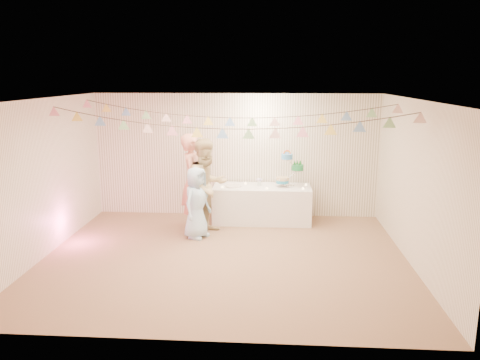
# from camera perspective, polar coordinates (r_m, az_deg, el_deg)

# --- Properties ---
(floor) EXTENTS (6.00, 6.00, 0.00)m
(floor) POSITION_cam_1_polar(r_m,az_deg,el_deg) (7.87, -1.87, -9.46)
(floor) COLOR #826046
(floor) RESTS_ON ground
(ceiling) EXTENTS (6.00, 6.00, 0.00)m
(ceiling) POSITION_cam_1_polar(r_m,az_deg,el_deg) (7.30, -2.02, 9.80)
(ceiling) COLOR white
(ceiling) RESTS_ON ground
(back_wall) EXTENTS (6.00, 6.00, 0.00)m
(back_wall) POSITION_cam_1_polar(r_m,az_deg,el_deg) (9.93, -0.49, 3.01)
(back_wall) COLOR white
(back_wall) RESTS_ON ground
(front_wall) EXTENTS (6.00, 6.00, 0.00)m
(front_wall) POSITION_cam_1_polar(r_m,az_deg,el_deg) (5.09, -4.77, -6.44)
(front_wall) COLOR white
(front_wall) RESTS_ON ground
(left_wall) EXTENTS (5.00, 5.00, 0.00)m
(left_wall) POSITION_cam_1_polar(r_m,az_deg,el_deg) (8.33, -22.93, 0.13)
(left_wall) COLOR white
(left_wall) RESTS_ON ground
(right_wall) EXTENTS (5.00, 5.00, 0.00)m
(right_wall) POSITION_cam_1_polar(r_m,az_deg,el_deg) (7.78, 20.62, -0.51)
(right_wall) COLOR white
(right_wall) RESTS_ON ground
(table) EXTENTS (1.99, 0.80, 0.75)m
(table) POSITION_cam_1_polar(r_m,az_deg,el_deg) (9.65, 2.68, -2.93)
(table) COLOR white
(table) RESTS_ON floor
(cake_stand) EXTENTS (0.62, 0.37, 0.70)m
(cake_stand) POSITION_cam_1_polar(r_m,az_deg,el_deg) (9.54, 6.04, 1.30)
(cake_stand) COLOR silver
(cake_stand) RESTS_ON table
(cake_bottom) EXTENTS (0.31, 0.31, 0.15)m
(cake_bottom) POSITION_cam_1_polar(r_m,az_deg,el_deg) (9.53, 5.12, -0.30)
(cake_bottom) COLOR #2892BB
(cake_bottom) RESTS_ON cake_stand
(cake_middle) EXTENTS (0.27, 0.27, 0.22)m
(cake_middle) POSITION_cam_1_polar(r_m,az_deg,el_deg) (9.63, 7.09, 1.44)
(cake_middle) COLOR #1C8041
(cake_middle) RESTS_ON cake_stand
(cake_top_tier) EXTENTS (0.25, 0.25, 0.19)m
(cake_top_tier) POSITION_cam_1_polar(r_m,az_deg,el_deg) (9.45, 5.72, 2.93)
(cake_top_tier) COLOR #408BCC
(cake_top_tier) RESTS_ON cake_stand
(platter) EXTENTS (0.32, 0.32, 0.02)m
(platter) POSITION_cam_1_polar(r_m,az_deg,el_deg) (9.53, -0.84, -0.72)
(platter) COLOR white
(platter) RESTS_ON table
(posy) EXTENTS (0.14, 0.14, 0.16)m
(posy) POSITION_cam_1_polar(r_m,az_deg,el_deg) (9.59, 2.37, -0.22)
(posy) COLOR white
(posy) RESTS_ON table
(person_adult_a) EXTENTS (0.45, 0.69, 1.88)m
(person_adult_a) POSITION_cam_1_polar(r_m,az_deg,el_deg) (9.11, -5.72, -0.22)
(person_adult_a) COLOR #E18F76
(person_adult_a) RESTS_ON floor
(person_adult_b) EXTENTS (1.12, 1.11, 1.82)m
(person_adult_b) POSITION_cam_1_polar(r_m,az_deg,el_deg) (8.86, -4.04, -0.78)
(person_adult_b) COLOR tan
(person_adult_b) RESTS_ON floor
(person_child) EXTENTS (0.67, 0.78, 1.34)m
(person_child) POSITION_cam_1_polar(r_m,az_deg,el_deg) (8.66, -5.30, -2.76)
(person_child) COLOR #B2DDFC
(person_child) RESTS_ON floor
(bunting_back) EXTENTS (5.60, 1.10, 0.40)m
(bunting_back) POSITION_cam_1_polar(r_m,az_deg,el_deg) (8.41, -1.24, 8.47)
(bunting_back) COLOR pink
(bunting_back) RESTS_ON ceiling
(bunting_front) EXTENTS (5.60, 0.90, 0.36)m
(bunting_front) POSITION_cam_1_polar(r_m,az_deg,el_deg) (7.12, -2.16, 7.47)
(bunting_front) COLOR #72A5E5
(bunting_front) RESTS_ON ceiling
(tealight_0) EXTENTS (0.04, 0.04, 0.03)m
(tealight_0) POSITION_cam_1_polar(r_m,az_deg,el_deg) (9.46, -2.17, -0.82)
(tealight_0) COLOR #FFD88C
(tealight_0) RESTS_ON table
(tealight_1) EXTENTS (0.04, 0.04, 0.03)m
(tealight_1) POSITION_cam_1_polar(r_m,az_deg,el_deg) (9.74, 0.67, -0.41)
(tealight_1) COLOR #FFD88C
(tealight_1) RESTS_ON table
(tealight_2) EXTENTS (0.04, 0.04, 0.03)m
(tealight_2) POSITION_cam_1_polar(r_m,az_deg,el_deg) (9.34, 3.29, -1.01)
(tealight_2) COLOR #FFD88C
(tealight_2) RESTS_ON table
(tealight_3) EXTENTS (0.04, 0.04, 0.03)m
(tealight_3) POSITION_cam_1_polar(r_m,az_deg,el_deg) (9.77, 4.79, -0.42)
(tealight_3) COLOR #FFD88C
(tealight_3) RESTS_ON table
(tealight_4) EXTENTS (0.04, 0.04, 0.03)m
(tealight_4) POSITION_cam_1_polar(r_m,az_deg,el_deg) (9.40, 7.69, -1.01)
(tealight_4) COLOR #FFD88C
(tealight_4) RESTS_ON table
(tealight_5) EXTENTS (0.04, 0.04, 0.03)m
(tealight_5) POSITION_cam_1_polar(r_m,az_deg,el_deg) (9.72, 8.03, -0.56)
(tealight_5) COLOR #FFD88C
(tealight_5) RESTS_ON table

